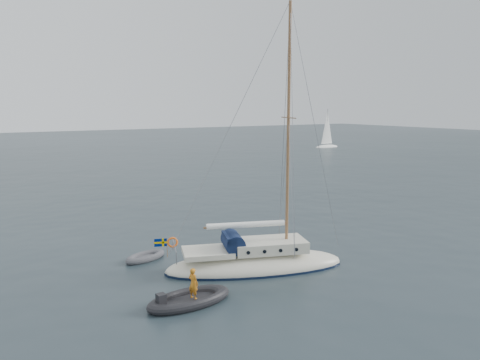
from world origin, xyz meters
TOP-DOWN VIEW (x-y plane):
  - ground at (0.00, 0.00)m, footprint 300.00×300.00m
  - sailboat at (-1.52, -2.08)m, footprint 10.56×3.16m
  - dinghy at (-6.22, 2.61)m, footprint 2.73×1.23m
  - rib at (-6.69, -4.38)m, footprint 4.19×1.90m
  - distant_yacht_b at (53.18, 53.23)m, footprint 6.59×3.52m

SIDE VIEW (x-z plane):
  - ground at x=0.00m, z-range 0.00..0.00m
  - dinghy at x=-6.22m, z-range -0.02..0.37m
  - rib at x=-6.69m, z-range -0.58..1.10m
  - sailboat at x=-1.52m, z-range -6.38..8.66m
  - distant_yacht_b at x=53.18m, z-range -0.64..8.10m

